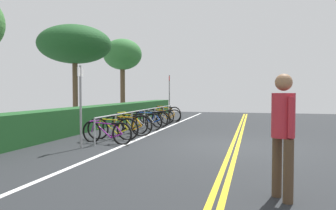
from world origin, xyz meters
The scene contains 21 objects.
ground_plane centered at (0.00, 0.00, -0.03)m, with size 30.11×13.70×0.05m, color #232628.
centre_line_yellow_inner centered at (0.00, -0.08, 0.00)m, with size 27.10×0.10×0.00m, color gold.
centre_line_yellow_outer centered at (0.00, 0.08, 0.00)m, with size 27.10×0.10×0.00m, color gold.
bike_lane_stripe_white centered at (0.00, 3.06, 0.00)m, with size 27.10×0.12×0.00m, color white.
bike_rack centered at (3.47, 3.82, 0.60)m, with size 8.86×0.05×0.80m.
bicycle_0 centered at (-0.42, 3.70, 0.32)m, with size 0.48×1.73×0.69m.
bicycle_1 centered at (0.35, 3.84, 0.34)m, with size 0.46×1.70×0.74m.
bicycle_2 centered at (1.23, 3.68, 0.36)m, with size 0.64×1.65×0.76m.
bicycle_3 centered at (2.14, 3.96, 0.37)m, with size 0.65×1.66×0.78m.
bicycle_4 centered at (2.99, 3.80, 0.34)m, with size 0.46×1.73×0.73m.
bicycle_5 centered at (3.96, 3.84, 0.35)m, with size 0.54×1.71×0.74m.
bicycle_6 centered at (4.77, 3.92, 0.32)m, with size 0.46×1.74×0.68m.
bicycle_7 centered at (5.61, 3.93, 0.32)m, with size 0.48×1.63×0.69m.
bicycle_8 centered at (6.45, 3.81, 0.32)m, with size 0.46×1.76×0.70m.
bicycle_9 centered at (7.34, 3.91, 0.37)m, with size 0.66×1.71×0.79m.
pedestrian centered at (-4.49, -0.89, 1.03)m, with size 0.45×0.32×1.77m.
sign_post_near centered at (-1.40, 3.98, 1.34)m, with size 0.36×0.08×2.22m.
sign_post_far centered at (8.39, 4.02, 1.45)m, with size 0.36×0.09×2.43m.
hedge_backdrop centered at (4.97, 5.96, 0.46)m, with size 17.81×0.97×0.92m, color #1C4C21.
tree_mid centered at (5.07, 7.90, 3.79)m, with size 3.52×3.52×4.72m.
tree_far_right centered at (11.27, 7.98, 3.95)m, with size 2.57×2.57×5.03m.
Camera 1 is at (-9.34, -0.48, 1.53)m, focal length 35.28 mm.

